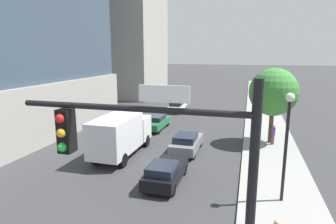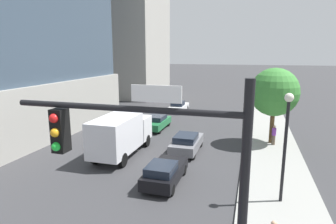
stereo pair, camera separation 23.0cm
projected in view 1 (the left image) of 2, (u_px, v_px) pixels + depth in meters
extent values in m
cube|color=gray|center=(271.00, 151.00, 22.45)|extent=(4.25, 120.00, 0.15)
cube|color=#9E9B93|center=(117.00, 28.00, 51.03)|extent=(15.17, 13.19, 24.12)
cylinder|color=black|center=(129.00, 108.00, 6.22)|extent=(5.33, 0.14, 0.14)
cube|color=black|center=(66.00, 131.00, 6.78)|extent=(0.32, 0.36, 1.05)
sphere|color=red|center=(60.00, 119.00, 6.53)|extent=(0.22, 0.22, 0.22)
sphere|color=orange|center=(61.00, 133.00, 6.60)|extent=(0.22, 0.22, 0.22)
sphere|color=green|center=(62.00, 147.00, 6.67)|extent=(0.22, 0.22, 0.22)
cube|color=white|center=(164.00, 94.00, 5.93)|extent=(1.10, 0.04, 0.36)
cylinder|color=black|center=(285.00, 152.00, 14.28)|extent=(0.16, 0.16, 5.19)
sphere|color=silver|center=(290.00, 97.00, 13.72)|extent=(0.44, 0.44, 0.44)
cylinder|color=brown|center=(271.00, 126.00, 24.20)|extent=(0.36, 0.36, 2.83)
sphere|color=#387F33|center=(273.00, 92.00, 23.61)|extent=(3.97, 3.97, 3.97)
cube|color=#1E6638|center=(155.00, 123.00, 29.17)|extent=(1.94, 4.52, 0.64)
cube|color=#19212D|center=(155.00, 118.00, 29.12)|extent=(1.63, 2.28, 0.45)
cylinder|color=black|center=(152.00, 122.00, 30.90)|extent=(0.22, 0.70, 0.70)
cylinder|color=black|center=(167.00, 123.00, 30.44)|extent=(0.22, 0.70, 0.70)
cylinder|color=black|center=(142.00, 129.00, 28.01)|extent=(0.22, 0.70, 0.70)
cylinder|color=black|center=(159.00, 130.00, 27.55)|extent=(0.22, 0.70, 0.70)
cube|color=slate|center=(187.00, 144.00, 22.48)|extent=(1.89, 4.40, 0.69)
cube|color=#19212D|center=(186.00, 138.00, 22.00)|extent=(1.59, 2.16, 0.48)
cylinder|color=black|center=(181.00, 141.00, 24.18)|extent=(0.22, 0.70, 0.70)
cylinder|color=black|center=(200.00, 142.00, 23.73)|extent=(0.22, 0.70, 0.70)
cylinder|color=black|center=(171.00, 152.00, 21.36)|extent=(0.22, 0.70, 0.70)
cylinder|color=black|center=(193.00, 154.00, 20.91)|extent=(0.22, 0.70, 0.70)
cube|color=black|center=(166.00, 173.00, 17.06)|extent=(1.81, 4.21, 0.70)
cube|color=#19212D|center=(162.00, 169.00, 16.20)|extent=(1.52, 1.88, 0.47)
cylinder|color=black|center=(161.00, 167.00, 18.68)|extent=(0.22, 0.63, 0.63)
cylinder|color=black|center=(184.00, 170.00, 18.25)|extent=(0.22, 0.63, 0.63)
cylinder|color=black|center=(145.00, 186.00, 15.98)|extent=(0.22, 0.63, 0.63)
cylinder|color=black|center=(173.00, 190.00, 15.56)|extent=(0.22, 0.63, 0.63)
cube|color=silver|center=(177.00, 107.00, 37.96)|extent=(1.75, 4.34, 0.64)
cube|color=#19212D|center=(176.00, 103.00, 37.30)|extent=(1.47, 1.87, 0.57)
cylinder|color=black|center=(175.00, 107.00, 39.62)|extent=(0.22, 0.62, 0.62)
cylinder|color=black|center=(186.00, 108.00, 39.20)|extent=(0.22, 0.62, 0.62)
cylinder|color=black|center=(169.00, 111.00, 36.83)|extent=(0.22, 0.62, 0.62)
cylinder|color=black|center=(180.00, 112.00, 36.42)|extent=(0.22, 0.62, 0.62)
cube|color=silver|center=(134.00, 128.00, 23.80)|extent=(2.37, 1.87, 1.90)
cube|color=silver|center=(116.00, 135.00, 20.53)|extent=(2.37, 4.66, 2.53)
cylinder|color=black|center=(123.00, 139.00, 24.29)|extent=(0.30, 0.97, 0.97)
cylinder|color=black|center=(146.00, 141.00, 23.73)|extent=(0.30, 0.97, 0.97)
cylinder|color=black|center=(95.00, 157.00, 19.98)|extent=(0.30, 0.97, 0.97)
cylinder|color=black|center=(123.00, 160.00, 19.42)|extent=(0.30, 0.97, 0.97)
sphere|color=tan|center=(277.00, 223.00, 10.14)|extent=(0.22, 0.22, 0.22)
cylinder|color=brown|center=(273.00, 140.00, 23.85)|extent=(0.28, 0.28, 0.80)
cylinder|color=purple|center=(273.00, 131.00, 23.70)|extent=(0.34, 0.34, 0.62)
sphere|color=tan|center=(274.00, 126.00, 23.62)|extent=(0.22, 0.22, 0.22)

